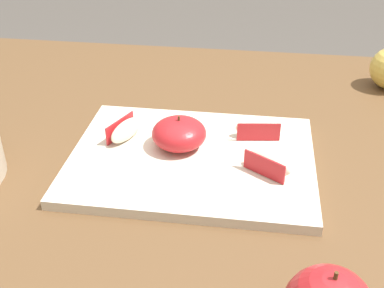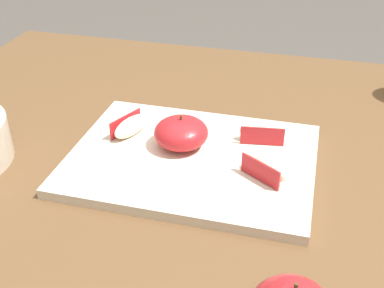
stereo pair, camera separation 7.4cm
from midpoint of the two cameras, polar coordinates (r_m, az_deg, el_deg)
name	(u,v)px [view 2 (the right image)]	position (r m, az deg, el deg)	size (l,w,h in m)	color
dining_table	(226,204)	(0.85, 6.46, -7.01)	(1.25, 0.90, 0.76)	brown
cutting_board	(192,159)	(0.76, 2.81, -1.87)	(0.37, 0.28, 0.02)	beige
apple_half_skin_up	(181,133)	(0.76, 1.51, 1.23)	(0.09, 0.09, 0.05)	#B21E23
apple_wedge_back	(262,132)	(0.79, 10.82, 1.25)	(0.07, 0.04, 0.03)	#F4EACC
apple_wedge_right	(266,168)	(0.71, 11.52, -2.85)	(0.07, 0.06, 0.03)	#F4EACC
apple_wedge_left	(131,126)	(0.80, -4.49, 2.00)	(0.05, 0.08, 0.03)	#F4EACC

